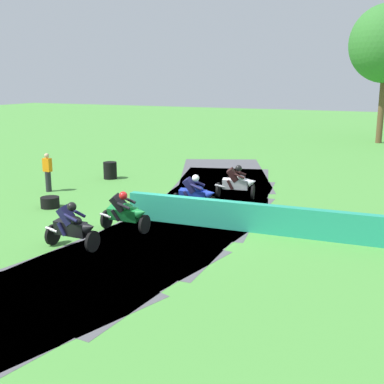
% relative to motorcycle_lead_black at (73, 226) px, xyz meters
% --- Properties ---
extents(ground_plane, '(120.00, 120.00, 0.00)m').
position_rel_motorcycle_lead_black_xyz_m(ground_plane, '(1.76, 3.56, -0.66)').
color(ground_plane, '#4C933D').
extents(track_asphalt, '(8.01, 27.30, 0.01)m').
position_rel_motorcycle_lead_black_xyz_m(track_asphalt, '(1.04, 3.53, -0.66)').
color(track_asphalt, '#515156').
rests_on(track_asphalt, ground).
extents(safety_barrier, '(15.15, 0.96, 0.90)m').
position_rel_motorcycle_lead_black_xyz_m(safety_barrier, '(7.38, 3.80, -0.21)').
color(safety_barrier, '#239375').
rests_on(safety_barrier, ground).
extents(motorcycle_lead_black, '(1.69, 0.70, 1.42)m').
position_rel_motorcycle_lead_black_xyz_m(motorcycle_lead_black, '(0.00, 0.00, 0.00)').
color(motorcycle_lead_black, black).
rests_on(motorcycle_lead_black, ground).
extents(motorcycle_chase_green, '(1.68, 0.84, 1.43)m').
position_rel_motorcycle_lead_black_xyz_m(motorcycle_chase_green, '(0.47, 1.98, -0.03)').
color(motorcycle_chase_green, black).
rests_on(motorcycle_chase_green, ground).
extents(motorcycle_trailing_blue, '(1.68, 0.81, 1.43)m').
position_rel_motorcycle_lead_black_xyz_m(motorcycle_trailing_blue, '(1.45, 5.09, -0.01)').
color(motorcycle_trailing_blue, black).
rests_on(motorcycle_trailing_blue, ground).
extents(motorcycle_fourth_white, '(1.69, 0.94, 1.43)m').
position_rel_motorcycle_lead_black_xyz_m(motorcycle_fourth_white, '(2.18, 7.55, -0.01)').
color(motorcycle_fourth_white, black).
rests_on(motorcycle_fourth_white, ground).
extents(tire_stack_mid_a, '(0.69, 0.69, 0.40)m').
position_rel_motorcycle_lead_black_xyz_m(tire_stack_mid_a, '(-3.65, 3.34, -0.46)').
color(tire_stack_mid_a, black).
rests_on(tire_stack_mid_a, ground).
extents(tire_stack_mid_b, '(0.63, 0.63, 0.80)m').
position_rel_motorcycle_lead_black_xyz_m(tire_stack_mid_b, '(-4.65, 8.82, -0.26)').
color(tire_stack_mid_b, black).
rests_on(tire_stack_mid_b, ground).
extents(track_marshal, '(0.34, 0.24, 1.63)m').
position_rel_motorcycle_lead_black_xyz_m(track_marshal, '(-5.49, 5.45, 0.16)').
color(track_marshal, '#232328').
rests_on(track_marshal, ground).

